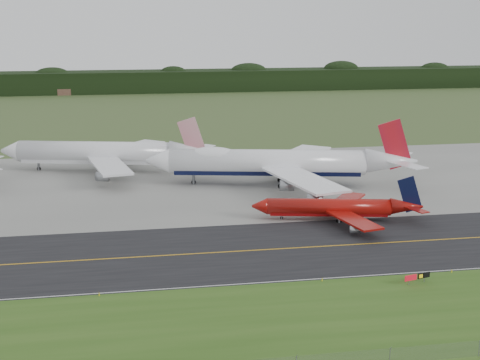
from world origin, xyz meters
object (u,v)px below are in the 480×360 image
Objects in this scene: jet_ba_747 at (277,163)px; jet_red_737 at (338,208)px; taxiway_sign at (417,277)px; jet_star_tail at (106,153)px.

jet_red_737 is at bearing -79.02° from jet_ba_747.
jet_ba_747 is 14.42× the size of taxiway_sign.
jet_red_737 is (6.20, -31.98, -3.24)m from jet_ba_747.
taxiway_sign is at bearing -83.13° from jet_ba_747.
jet_ba_747 is 1.91× the size of jet_red_737.
taxiway_sign is (51.91, -91.24, -4.09)m from jet_star_tail.
jet_star_tail is 105.06m from taxiway_sign.
jet_ba_747 is at bearing 100.98° from jet_red_737.
jet_red_737 is 0.61× the size of jet_star_tail.
jet_star_tail is (-49.94, 55.36, 2.52)m from jet_red_737.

